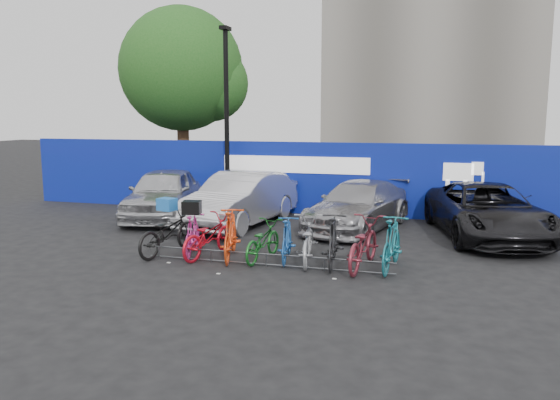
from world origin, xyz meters
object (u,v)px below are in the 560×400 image
at_px(bike_0, 168,232).
at_px(bike_8, 363,244).
at_px(car_2, 358,205).
at_px(car_3, 487,211).
at_px(bike_1, 192,235).
at_px(car_1, 241,199).
at_px(bike_4, 263,241).
at_px(bike_3, 230,234).
at_px(lamppost, 227,115).
at_px(bike_9, 392,244).
at_px(bike_6, 307,240).
at_px(bike_rack, 266,259).
at_px(car_0, 164,193).
at_px(bike_2, 209,236).
at_px(bike_7, 333,241).
at_px(bike_5, 287,240).
at_px(tree, 187,72).

xyz_separation_m(bike_0, bike_8, (4.61, 0.02, 0.02)).
bearing_deg(car_2, bike_0, -117.90).
bearing_deg(car_3, bike_1, -163.05).
xyz_separation_m(car_1, bike_4, (1.83, -3.65, -0.35)).
bearing_deg(bike_3, car_2, -132.79).
relative_size(lamppost, bike_9, 3.19).
height_order(car_1, bike_6, car_1).
xyz_separation_m(bike_rack, car_0, (-4.83, 4.57, 0.64)).
bearing_deg(bike_2, bike_7, -165.56).
bearing_deg(bike_5, car_2, -113.31).
distance_m(car_2, bike_9, 4.32).
relative_size(car_1, bike_9, 2.52).
bearing_deg(car_2, bike_9, -57.52).
bearing_deg(lamppost, bike_rack, -61.93).
relative_size(bike_2, bike_9, 0.99).
xyz_separation_m(bike_7, bike_9, (1.26, 0.03, 0.01)).
relative_size(bike_rack, bike_3, 2.90).
bearing_deg(car_0, bike_4, -54.80).
xyz_separation_m(tree, car_0, (1.95, -6.09, -4.26)).
relative_size(car_2, bike_5, 2.83).
bearing_deg(car_2, bike_7, -74.52).
distance_m(bike_2, bike_5, 1.86).
height_order(bike_rack, car_0, car_0).
xyz_separation_m(bike_rack, bike_3, (-0.97, 0.38, 0.42)).
height_order(bike_rack, bike_4, bike_4).
relative_size(bike_6, bike_8, 0.93).
relative_size(bike_rack, bike_9, 2.92).
height_order(bike_rack, bike_6, bike_6).
bearing_deg(bike_9, car_0, -22.54).
relative_size(lamppost, car_0, 1.29).
xyz_separation_m(bike_5, bike_7, (1.07, -0.12, 0.07)).
distance_m(lamppost, bike_rack, 7.48).
xyz_separation_m(bike_7, bike_8, (0.65, -0.01, -0.02)).
height_order(bike_rack, car_2, car_2).
distance_m(bike_4, bike_8, 2.29).
bearing_deg(bike_4, bike_3, 16.65).
xyz_separation_m(car_0, bike_8, (6.87, -4.14, -0.26)).
xyz_separation_m(car_2, bike_6, (-0.60, -4.04, -0.17)).
distance_m(car_0, bike_9, 8.53).
relative_size(tree, bike_2, 4.11).
relative_size(lamppost, bike_8, 2.93).
height_order(car_3, bike_4, car_3).
bearing_deg(bike_6, bike_2, -6.00).
xyz_separation_m(tree, bike_3, (5.80, -10.27, -4.49)).
xyz_separation_m(bike_rack, car_3, (4.88, 4.32, 0.57)).
relative_size(car_3, bike_2, 2.77).
height_order(car_3, bike_3, car_3).
bearing_deg(car_2, bike_3, -103.81).
xyz_separation_m(car_0, bike_0, (2.26, -4.16, -0.28)).
distance_m(tree, bike_3, 12.63).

